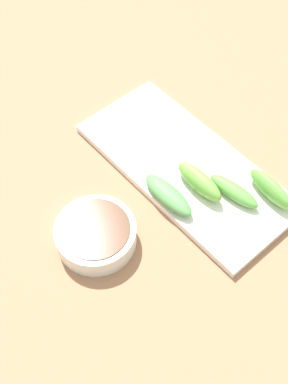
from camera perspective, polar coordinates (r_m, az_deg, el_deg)
The scene contains 7 objects.
tabletop at distance 0.71m, azimuth 1.63°, elevation -0.83°, with size 2.10×2.10×0.02m, color #9E7152.
sauce_bowl at distance 0.65m, azimuth -5.36°, elevation -5.02°, with size 0.11×0.11×0.03m.
serving_plate at distance 0.73m, azimuth 4.78°, elevation 2.87°, with size 0.15×0.33×0.01m, color white.
broccoli_stalk_0 at distance 0.69m, azimuth 10.27°, elevation 0.10°, with size 0.02×0.08×0.02m, color #5EA945.
broccoli_stalk_1 at distance 0.68m, azimuth 2.85°, elevation -0.29°, with size 0.03×0.09×0.02m, color #5BA457.
broccoli_stalk_2 at distance 0.69m, azimuth 6.39°, elevation 1.22°, with size 0.03×0.08×0.03m, color #72B747.
broccoli_stalk_3 at distance 0.70m, azimuth 14.34°, elevation 0.35°, with size 0.02×0.08×0.03m, color #64B044.
Camera 1 is at (-0.27, -0.28, 0.60)m, focal length 46.48 mm.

